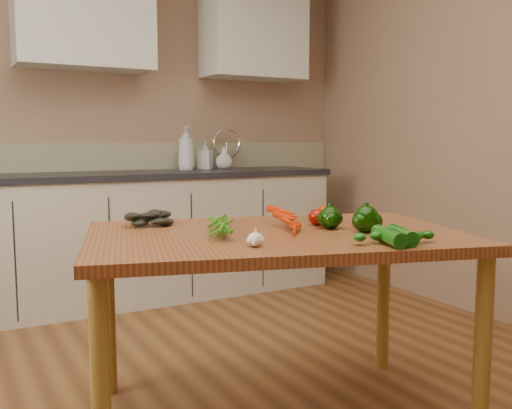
{
  "coord_description": "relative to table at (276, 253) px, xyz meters",
  "views": [
    {
      "loc": [
        -0.99,
        -1.68,
        1.12
      ],
      "look_at": [
        0.18,
        0.45,
        0.85
      ],
      "focal_mm": 40.0,
      "sensor_mm": 36.0,
      "label": 1
    }
  ],
  "objects": [
    {
      "name": "room",
      "position": [
        -0.13,
        -0.02,
        0.57
      ],
      "size": [
        4.04,
        5.04,
        2.64
      ],
      "color": "brown",
      "rests_on": "ground"
    },
    {
      "name": "counter_run",
      "position": [
        0.08,
        1.99,
        -0.22
      ],
      "size": [
        2.84,
        0.64,
        1.14
      ],
      "color": "beige",
      "rests_on": "ground"
    },
    {
      "name": "upper_cabinets",
      "position": [
        0.38,
        2.12,
        1.27
      ],
      "size": [
        2.15,
        0.35,
        0.7
      ],
      "color": "silver",
      "rests_on": "room"
    },
    {
      "name": "table",
      "position": [
        0.0,
        0.0,
        0.0
      ],
      "size": [
        1.63,
        1.27,
        0.77
      ],
      "rotation": [
        0.0,
        0.0,
        -0.28
      ],
      "color": "#99532C",
      "rests_on": "ground"
    },
    {
      "name": "soap_bottle_a",
      "position": [
        0.48,
        2.1,
        0.38
      ],
      "size": [
        0.15,
        0.15,
        0.33
      ],
      "primitive_type": "imported",
      "rotation": [
        0.0,
        0.0,
        0.18
      ],
      "color": "silver",
      "rests_on": "counter_run"
    },
    {
      "name": "soap_bottle_b",
      "position": [
        0.65,
        2.15,
        0.33
      ],
      "size": [
        0.14,
        0.14,
        0.21
      ],
      "primitive_type": "imported",
      "rotation": [
        0.0,
        0.0,
        2.39
      ],
      "color": "silver",
      "rests_on": "counter_run"
    },
    {
      "name": "soap_bottle_c",
      "position": [
        0.78,
        2.08,
        0.3
      ],
      "size": [
        0.13,
        0.13,
        0.16
      ],
      "primitive_type": "imported",
      "rotation": [
        0.0,
        0.0,
        4.74
      ],
      "color": "silver",
      "rests_on": "counter_run"
    },
    {
      "name": "carrot_bunch",
      "position": [
        -0.01,
        0.05,
        0.12
      ],
      "size": [
        0.31,
        0.27,
        0.07
      ],
      "primitive_type": null,
      "rotation": [
        0.0,
        0.0,
        -0.28
      ],
      "color": "red",
      "rests_on": "table"
    },
    {
      "name": "leafy_greens",
      "position": [
        -0.37,
        0.4,
        0.14
      ],
      "size": [
        0.2,
        0.18,
        0.1
      ],
      "primitive_type": null,
      "color": "black",
      "rests_on": "table"
    },
    {
      "name": "garlic_bulb",
      "position": [
        -0.22,
        -0.23,
        0.11
      ],
      "size": [
        0.06,
        0.06,
        0.05
      ],
      "primitive_type": "ellipsoid",
      "color": "white",
      "rests_on": "table"
    },
    {
      "name": "pepper_a",
      "position": [
        0.23,
        -0.04,
        0.13
      ],
      "size": [
        0.09,
        0.09,
        0.09
      ],
      "primitive_type": "sphere",
      "color": "black",
      "rests_on": "table"
    },
    {
      "name": "pepper_b",
      "position": [
        0.38,
        -0.07,
        0.13
      ],
      "size": [
        0.08,
        0.08,
        0.08
      ],
      "primitive_type": "sphere",
      "color": "black",
      "rests_on": "table"
    },
    {
      "name": "pepper_c",
      "position": [
        0.3,
        -0.18,
        0.14
      ],
      "size": [
        0.1,
        0.1,
        0.1
      ],
      "primitive_type": "sphere",
      "color": "black",
      "rests_on": "table"
    },
    {
      "name": "tomato_a",
      "position": [
        0.24,
        0.07,
        0.12
      ],
      "size": [
        0.08,
        0.08,
        0.07
      ],
      "primitive_type": "ellipsoid",
      "color": "#980F02",
      "rests_on": "table"
    },
    {
      "name": "tomato_b",
      "position": [
        0.33,
        0.14,
        0.12
      ],
      "size": [
        0.08,
        0.08,
        0.07
      ],
      "primitive_type": "ellipsoid",
      "color": "#BE3404",
      "rests_on": "table"
    },
    {
      "name": "tomato_c",
      "position": [
        0.45,
        -0.02,
        0.11
      ],
      "size": [
        0.06,
        0.06,
        0.06
      ],
      "primitive_type": "ellipsoid",
      "color": "#BE3404",
      "rests_on": "table"
    },
    {
      "name": "zucchini_a",
      "position": [
        0.26,
        -0.42,
        0.11
      ],
      "size": [
        0.12,
        0.19,
        0.05
      ],
      "primitive_type": "cylinder",
      "rotation": [
        1.57,
        0.0,
        -0.39
      ],
      "color": "#0A4707",
      "rests_on": "table"
    },
    {
      "name": "zucchini_b",
      "position": [
        0.2,
        -0.41,
        0.11
      ],
      "size": [
        0.12,
        0.21,
        0.05
      ],
      "primitive_type": "cylinder",
      "rotation": [
        1.57,
        0.0,
        -0.35
      ],
      "color": "#0A4707",
      "rests_on": "table"
    }
  ]
}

